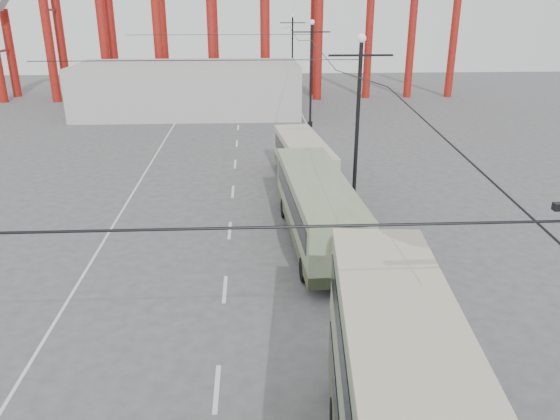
{
  "coord_description": "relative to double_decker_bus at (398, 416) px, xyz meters",
  "views": [
    {
      "loc": [
        0.16,
        -9.31,
        10.75
      ],
      "look_at": [
        1.26,
        10.91,
        3.0
      ],
      "focal_mm": 35.0,
      "sensor_mm": 36.0,
      "label": 1
    }
  ],
  "objects": [
    {
      "name": "road_markings",
      "position": [
        -3.93,
        20.24,
        -2.8
      ],
      "size": [
        12.52,
        120.0,
        0.01
      ],
      "color": "silver",
      "rests_on": "ground"
    },
    {
      "name": "lamp_post_mid",
      "position": [
        2.53,
        18.54,
        1.87
      ],
      "size": [
        3.2,
        0.44,
        9.32
      ],
      "color": "black",
      "rests_on": "ground"
    },
    {
      "name": "lamp_post_far",
      "position": [
        2.53,
        40.54,
        1.87
      ],
      "size": [
        3.2,
        0.44,
        9.32
      ],
      "color": "black",
      "rests_on": "ground"
    },
    {
      "name": "lamp_post_distant",
      "position": [
        2.53,
        62.54,
        1.87
      ],
      "size": [
        3.2,
        0.44,
        9.32
      ],
      "color": "black",
      "rests_on": "ground"
    },
    {
      "name": "fairground_shed",
      "position": [
        -9.07,
        47.54,
        -0.3
      ],
      "size": [
        22.0,
        10.0,
        5.0
      ],
      "primitive_type": "cube",
      "color": "#ADADA8",
      "rests_on": "ground"
    },
    {
      "name": "double_decker_bus",
      "position": [
        0.0,
        0.0,
        0.0
      ],
      "size": [
        3.2,
        9.5,
        5.01
      ],
      "rotation": [
        0.0,
        0.0,
        -0.09
      ],
      "color": "#374123",
      "rests_on": "ground"
    },
    {
      "name": "single_decker_green",
      "position": [
        0.12,
        14.91,
        -1.01
      ],
      "size": [
        3.17,
        11.37,
        3.18
      ],
      "rotation": [
        0.0,
        0.0,
        0.05
      ],
      "color": "slate",
      "rests_on": "ground"
    },
    {
      "name": "single_decker_cream",
      "position": [
        0.28,
        23.57,
        -1.18
      ],
      "size": [
        3.17,
        9.43,
        2.88
      ],
      "rotation": [
        0.0,
        0.0,
        0.09
      ],
      "color": "#BBB196",
      "rests_on": "ground"
    },
    {
      "name": "pedestrian",
      "position": [
        -0.24,
        5.73,
        -1.98
      ],
      "size": [
        0.71,
        0.61,
        1.65
      ],
      "primitive_type": "imported",
      "rotation": [
        0.0,
        0.0,
        3.57
      ],
      "color": "black",
      "rests_on": "ground"
    }
  ]
}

